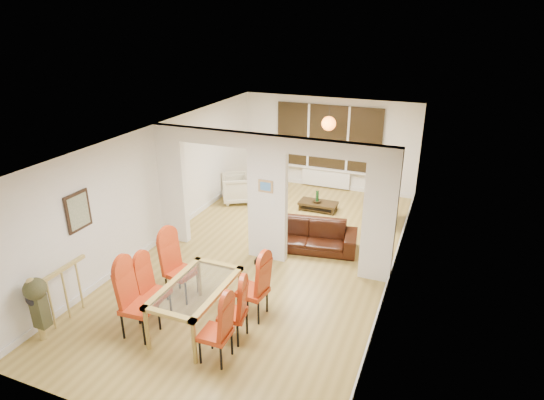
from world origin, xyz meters
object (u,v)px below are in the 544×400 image
Objects in this scene: dining_chair_rb at (232,310)px; dining_chair_ra at (215,329)px; person at (261,175)px; dining_chair_la at (139,302)px; dining_chair_lc at (181,268)px; sofa at (307,235)px; armchair at (238,188)px; bottle at (317,196)px; dining_table at (197,306)px; television at (386,212)px; coffee_table at (318,206)px; bowl at (317,201)px; dining_chair_lb at (154,290)px; dining_chair_rc at (252,287)px.

dining_chair_ra is at bearing -102.36° from dining_chair_rb.
dining_chair_ra is at bearing 11.49° from person.
dining_chair_la is 0.71× the size of person.
dining_chair_la is 1.01× the size of dining_chair_lc.
sofa is 3.16m from armchair.
bottle is at bearing 75.10° from dining_chair_la.
dining_table is 1.62× the size of television.
sofa reaches higher than bottle.
person reaches higher than bottle.
person is at bearing 106.46° from dining_chair_lc.
dining_chair_lc reaches higher than armchair.
television is at bearing 66.98° from dining_table.
coffee_table is 4.32× the size of bowl.
dining_chair_lc is (0.04, 1.12, -0.00)m from dining_chair_la.
bottle is at bearing 89.24° from television.
dining_chair_lc is 0.70× the size of person.
dining_chair_rb is 0.49× the size of sofa.
dining_chair_lc is 4.45m from person.
bowl is at bearing 92.06° from sofa.
bottle is at bearing 95.26° from person.
armchair is (-0.98, 5.09, -0.15)m from dining_chair_lb.
bowl is at bearing 88.22° from dining_chair_lc.
armchair is 0.83m from person.
dining_chair_rc reaches higher than dining_chair_ra.
television is 1.78m from bottle.
armchair is 2.16m from bottle.
dining_chair_la is at bearing -83.09° from dining_chair_lb.
dining_chair_rc is 5.10m from armchair.
coffee_table is (1.12, 4.65, -0.48)m from dining_chair_lc.
dining_chair_ra is at bearing -86.12° from dining_chair_rc.
dining_chair_rc is at bearing -1.26° from armchair.
person is 7.49× the size of bowl.
dining_table is 1.54× the size of dining_chair_ra.
dining_chair_ra is 0.50× the size of sofa.
dining_chair_lc is at bearing 136.77° from dining_chair_ra.
coffee_table is (-0.37, 2.06, -0.19)m from sofa.
dining_chair_ra is 5.85m from coffee_table.
person is (0.68, -0.01, 0.46)m from armchair.
dining_chair_rc is (1.38, -0.03, -0.04)m from dining_chair_lc.
person is 1.68× the size of television.
dining_chair_lb is at bearing 92.12° from dining_chair_la.
dining_chair_rb is at bearing -4.84° from armchair.
dining_table is 0.77m from dining_chair_lb.
dining_chair_la reaches higher than television.
person is (-1.71, 5.08, 0.33)m from dining_chair_rb.
television is at bearing 69.27° from dining_chair_lc.
dining_table is at bearing -94.91° from coffee_table.
dining_chair_rc is at bearing 166.91° from television.
dining_chair_lb is at bearing 155.20° from television.
armchair reaches higher than bowl.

